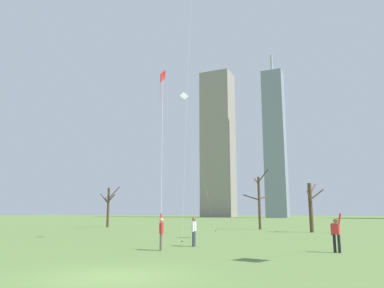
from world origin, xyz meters
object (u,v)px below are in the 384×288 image
kite_flyer_midfield_left_red (162,199)px  bare_tree_right_of_center (108,205)px  bare_tree_leftmost (311,206)px  kite_flyer_foreground_left_orange (376,171)px  bystander_watching_nearby (194,230)px  distant_kite_drifting_right_white (187,108)px  bare_tree_center (259,200)px

kite_flyer_midfield_left_red → bare_tree_right_of_center: (-19.67, 21.63, 0.19)m
bare_tree_leftmost → kite_flyer_midfield_left_red: bearing=-105.6°
kite_flyer_foreground_left_orange → bystander_watching_nearby: (-9.54, 1.11, -2.84)m
bystander_watching_nearby → distant_kite_drifting_right_white: bearing=116.3°
kite_flyer_foreground_left_orange → bystander_watching_nearby: bearing=173.3°
kite_flyer_foreground_left_orange → bare_tree_center: bearing=115.7°
bare_tree_leftmost → bare_tree_center: size_ratio=0.70×
distant_kite_drifting_right_white → bare_tree_leftmost: (11.80, 3.25, -10.30)m
kite_flyer_foreground_left_orange → bare_tree_right_of_center: (-30.33, 20.91, -0.95)m
kite_flyer_midfield_left_red → bare_tree_right_of_center: bearing=132.3°
kite_flyer_foreground_left_orange → kite_flyer_midfield_left_red: kite_flyer_foreground_left_orange is taller
kite_flyer_foreground_left_orange → bare_tree_leftmost: (-5.10, 19.24, -1.20)m
distant_kite_drifting_right_white → bare_tree_center: size_ratio=2.18×
distant_kite_drifting_right_white → bare_tree_leftmost: 16.00m
kite_flyer_midfield_left_red → kite_flyer_foreground_left_orange: bearing=3.9°
bare_tree_center → kite_flyer_midfield_left_red: bearing=-88.7°
distant_kite_drifting_right_white → bare_tree_center: (5.70, 7.23, -9.61)m
kite_flyer_foreground_left_orange → distant_kite_drifting_right_white: bearing=136.6°
kite_flyer_midfield_left_red → bare_tree_leftmost: (5.56, 19.97, -0.06)m
bare_tree_right_of_center → bystander_watching_nearby: bearing=-43.6°
kite_flyer_midfield_left_red → bare_tree_leftmost: size_ratio=2.60×
kite_flyer_foreground_left_orange → bare_tree_center: (-11.20, 23.23, -0.51)m
kite_flyer_midfield_left_red → bystander_watching_nearby: 2.74m
bare_tree_center → bare_tree_right_of_center: bare_tree_center is taller
kite_flyer_midfield_left_red → bare_tree_right_of_center: kite_flyer_midfield_left_red is taller
distant_kite_drifting_right_white → kite_flyer_midfield_left_red: bearing=-69.5°
bystander_watching_nearby → bare_tree_right_of_center: bare_tree_right_of_center is taller
bystander_watching_nearby → bare_tree_leftmost: bearing=76.2°
bystander_watching_nearby → bare_tree_right_of_center: (-20.79, 19.79, 1.89)m
bare_tree_leftmost → bare_tree_center: (-6.10, 3.98, 0.69)m
bare_tree_right_of_center → bare_tree_leftmost: bearing=-3.8°
bare_tree_center → bare_tree_right_of_center: 19.28m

